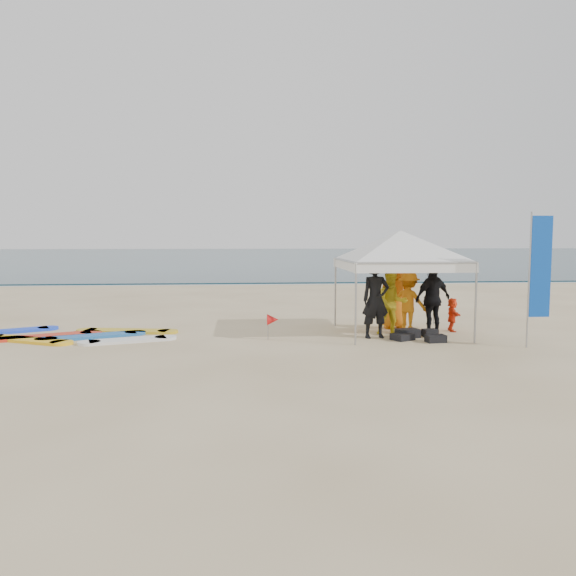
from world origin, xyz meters
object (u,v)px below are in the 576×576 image
at_px(person_orange_b, 394,295).
at_px(person_yellow, 392,303).
at_px(person_orange_a, 409,302).
at_px(person_seated, 452,315).
at_px(person_black_b, 433,299).
at_px(canopy_tent, 400,231).
at_px(surfboard_spread, 69,336).
at_px(person_black_a, 376,300).
at_px(feather_flag, 539,268).
at_px(marker_pennant, 273,320).

bearing_deg(person_orange_b, person_yellow, 68.40).
distance_m(person_orange_a, person_seated, 1.27).
bearing_deg(person_seated, person_black_b, 130.06).
distance_m(canopy_tent, surfboard_spread, 8.95).
bearing_deg(person_black_a, person_orange_b, 49.76).
relative_size(feather_flag, marker_pennant, 4.89).
bearing_deg(surfboard_spread, person_orange_a, 0.20).
relative_size(person_orange_b, feather_flag, 0.60).
bearing_deg(person_black_a, person_orange_a, 27.24).
bearing_deg(person_orange_b, feather_flag, 128.71).
bearing_deg(person_yellow, canopy_tent, 36.70).
distance_m(person_orange_b, feather_flag, 3.97).
relative_size(person_yellow, person_orange_b, 0.90).
bearing_deg(feather_flag, person_black_a, 156.18).
distance_m(person_orange_a, surfboard_spread, 8.89).
bearing_deg(marker_pennant, person_yellow, 7.14).
bearing_deg(canopy_tent, person_black_b, -13.92).
bearing_deg(person_black_b, canopy_tent, -36.99).
height_order(person_yellow, canopy_tent, canopy_tent).
bearing_deg(person_black_b, surfboard_spread, -25.41).
bearing_deg(person_black_a, person_black_b, 4.55).
bearing_deg(person_orange_a, person_black_b, -179.13).
relative_size(person_black_b, person_seated, 2.08).
xyz_separation_m(person_yellow, person_orange_b, (0.34, 0.99, 0.10)).
distance_m(person_black_a, surfboard_spread, 7.86).
height_order(person_black_a, person_yellow, person_black_a).
distance_m(marker_pennant, surfboard_spread, 5.25).
relative_size(canopy_tent, feather_flag, 1.32).
bearing_deg(feather_flag, person_yellow, 146.79).
relative_size(person_black_b, person_orange_b, 1.01).
bearing_deg(surfboard_spread, marker_pennant, -8.23).
relative_size(person_orange_b, person_seated, 2.05).
bearing_deg(person_yellow, person_seated, 13.14).
bearing_deg(surfboard_spread, person_orange_b, 4.22).
bearing_deg(person_black_a, person_yellow, 28.01).
xyz_separation_m(person_orange_a, person_seated, (1.22, 0.03, -0.36)).
xyz_separation_m(person_black_a, person_seated, (2.31, 0.80, -0.52)).
distance_m(person_black_b, person_orange_b, 1.26).
relative_size(person_black_b, feather_flag, 0.60).
xyz_separation_m(person_orange_a, marker_pennant, (-3.69, -0.78, -0.32)).
relative_size(person_black_b, surfboard_spread, 0.34).
bearing_deg(feather_flag, person_black_b, 134.34).
bearing_deg(person_orange_b, surfboard_spread, 1.39).
relative_size(person_black_a, feather_flag, 0.62).
relative_size(person_black_a, person_black_b, 1.03).
xyz_separation_m(person_orange_b, surfboard_spread, (-8.64, -0.64, -0.90)).
xyz_separation_m(person_yellow, marker_pennant, (-3.12, -0.39, -0.34)).
distance_m(feather_flag, marker_pennant, 6.35).
bearing_deg(person_black_a, person_seated, 11.07).
distance_m(canopy_tent, feather_flag, 3.49).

